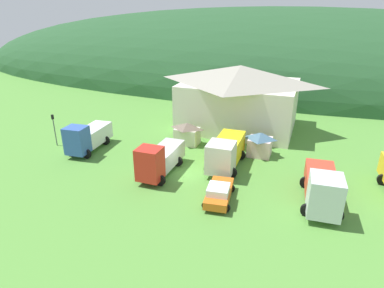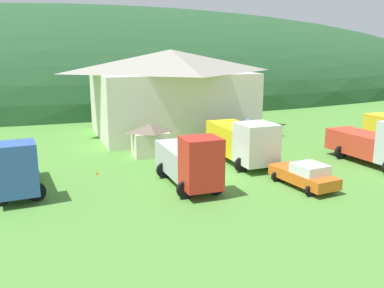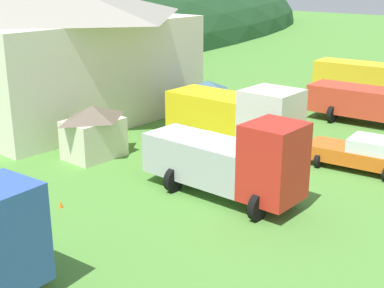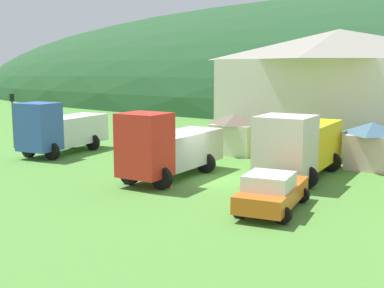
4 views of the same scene
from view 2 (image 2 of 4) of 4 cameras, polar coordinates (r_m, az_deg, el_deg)
ground_plane at (r=29.10m, az=2.68°, el=-4.76°), size 200.00×200.00×0.00m
forested_hill_backdrop at (r=82.24m, az=-12.51°, el=6.51°), size 170.30×60.00×32.35m
depot_building at (r=43.69m, az=-2.86°, el=7.17°), size 16.11×12.62×8.62m
play_shed_cream at (r=34.99m, az=-5.66°, el=0.63°), size 3.07×2.25×2.74m
play_shed_pink at (r=37.90m, az=7.65°, el=1.53°), size 2.75×2.58×2.74m
box_truck_blue at (r=28.05m, az=-22.84°, el=-2.77°), size 3.43×7.03×3.59m
crane_truck_red at (r=27.05m, az=-0.36°, el=-2.31°), size 3.08×7.23×3.67m
flatbed_truck_yellow at (r=32.70m, az=6.85°, el=0.49°), size 3.48×7.58×3.51m
tow_truck_silver at (r=34.76m, az=24.16°, el=0.07°), size 3.60×8.07×3.67m
service_pickup_orange at (r=28.15m, az=14.98°, el=-4.05°), size 2.76×5.02×1.66m
traffic_cone_near_pickup at (r=30.78m, az=-12.72°, el=-4.08°), size 0.36×0.36×0.58m
traffic_cone_mid_row at (r=26.60m, az=3.27°, el=-6.50°), size 0.36×0.36×0.64m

